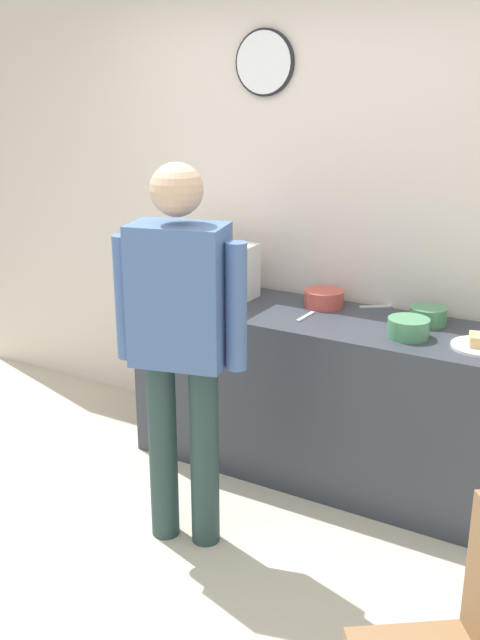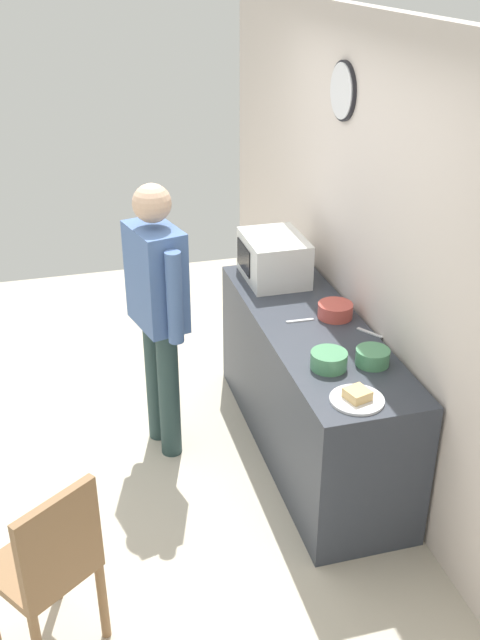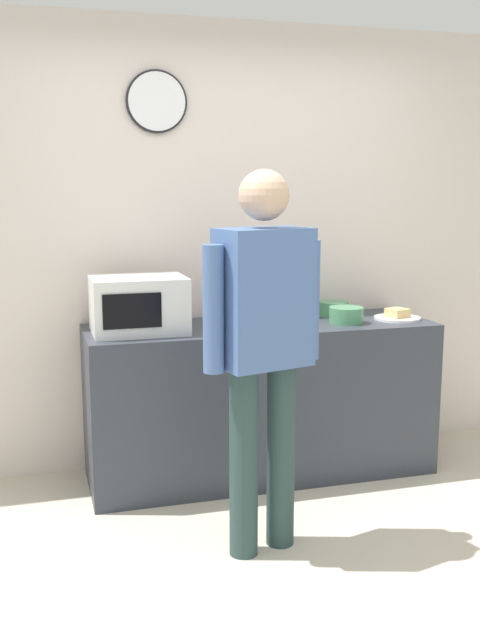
{
  "view_description": "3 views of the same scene",
  "coord_description": "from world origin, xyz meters",
  "px_view_note": "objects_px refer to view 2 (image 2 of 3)",
  "views": [
    {
      "loc": [
        1.64,
        -2.1,
        2.06
      ],
      "look_at": [
        0.01,
        0.71,
        0.98
      ],
      "focal_mm": 41.32,
      "sensor_mm": 36.0,
      "label": 1
    },
    {
      "loc": [
        3.78,
        -0.2,
        2.9
      ],
      "look_at": [
        0.02,
        0.82,
        0.89
      ],
      "focal_mm": 40.98,
      "sensor_mm": 36.0,
      "label": 2
    },
    {
      "loc": [
        -1.05,
        -2.68,
        1.67
      ],
      "look_at": [
        -0.07,
        0.73,
        1.02
      ],
      "focal_mm": 41.11,
      "sensor_mm": 36.0,
      "label": 3
    }
  ],
  "objects_px": {
    "microwave": "(274,258)",
    "person_standing": "(158,302)",
    "cereal_bowl": "(329,360)",
    "wooden_chair": "(49,565)",
    "mixing_bowl": "(335,310)",
    "salad_bowl": "(373,357)",
    "fork_utensil": "(370,333)",
    "sandwich_plate": "(357,398)",
    "spoon_utensil": "(300,321)"
  },
  "relations": [
    {
      "from": "microwave",
      "to": "person_standing",
      "type": "relative_size",
      "value": 0.29
    },
    {
      "from": "cereal_bowl",
      "to": "wooden_chair",
      "type": "distance_m",
      "value": 1.7
    },
    {
      "from": "microwave",
      "to": "mixing_bowl",
      "type": "bearing_deg",
      "value": 16.57
    },
    {
      "from": "salad_bowl",
      "to": "wooden_chair",
      "type": "height_order",
      "value": "salad_bowl"
    },
    {
      "from": "salad_bowl",
      "to": "fork_utensil",
      "type": "xyz_separation_m",
      "value": [
        -0.32,
        0.13,
        -0.04
      ]
    },
    {
      "from": "fork_utensil",
      "to": "person_standing",
      "type": "height_order",
      "value": "person_standing"
    },
    {
      "from": "wooden_chair",
      "to": "sandwich_plate",
      "type": "bearing_deg",
      "value": 101.97
    },
    {
      "from": "mixing_bowl",
      "to": "fork_utensil",
      "type": "xyz_separation_m",
      "value": [
        0.25,
        0.12,
        -0.04
      ]
    },
    {
      "from": "sandwich_plate",
      "to": "mixing_bowl",
      "type": "distance_m",
      "value": 0.91
    },
    {
      "from": "cereal_bowl",
      "to": "person_standing",
      "type": "bearing_deg",
      "value": -133.86
    },
    {
      "from": "salad_bowl",
      "to": "spoon_utensil",
      "type": "height_order",
      "value": "salad_bowl"
    },
    {
      "from": "sandwich_plate",
      "to": "spoon_utensil",
      "type": "relative_size",
      "value": 1.6
    },
    {
      "from": "microwave",
      "to": "spoon_utensil",
      "type": "xyz_separation_m",
      "value": [
        0.64,
        -0.03,
        -0.15
      ]
    },
    {
      "from": "salad_bowl",
      "to": "wooden_chair",
      "type": "relative_size",
      "value": 0.2
    },
    {
      "from": "microwave",
      "to": "wooden_chair",
      "type": "height_order",
      "value": "microwave"
    },
    {
      "from": "mixing_bowl",
      "to": "spoon_utensil",
      "type": "xyz_separation_m",
      "value": [
        -0.0,
        -0.22,
        -0.04
      ]
    },
    {
      "from": "microwave",
      "to": "cereal_bowl",
      "type": "bearing_deg",
      "value": -3.11
    },
    {
      "from": "fork_utensil",
      "to": "spoon_utensil",
      "type": "bearing_deg",
      "value": -126.28
    },
    {
      "from": "salad_bowl",
      "to": "person_standing",
      "type": "xyz_separation_m",
      "value": [
        -0.78,
        -1.03,
        0.09
      ]
    },
    {
      "from": "microwave",
      "to": "person_standing",
      "type": "bearing_deg",
      "value": -63.34
    },
    {
      "from": "microwave",
      "to": "salad_bowl",
      "type": "height_order",
      "value": "microwave"
    },
    {
      "from": "mixing_bowl",
      "to": "microwave",
      "type": "bearing_deg",
      "value": -163.43
    },
    {
      "from": "fork_utensil",
      "to": "wooden_chair",
      "type": "height_order",
      "value": "wooden_chair"
    },
    {
      "from": "sandwich_plate",
      "to": "mixing_bowl",
      "type": "xyz_separation_m",
      "value": [
        -0.88,
        0.24,
        0.02
      ]
    },
    {
      "from": "person_standing",
      "to": "mixing_bowl",
      "type": "bearing_deg",
      "value": 78.55
    },
    {
      "from": "cereal_bowl",
      "to": "mixing_bowl",
      "type": "height_order",
      "value": "cereal_bowl"
    },
    {
      "from": "microwave",
      "to": "salad_bowl",
      "type": "distance_m",
      "value": 1.22
    },
    {
      "from": "sandwich_plate",
      "to": "spoon_utensil",
      "type": "distance_m",
      "value": 0.88
    },
    {
      "from": "microwave",
      "to": "mixing_bowl",
      "type": "xyz_separation_m",
      "value": [
        0.64,
        0.19,
        -0.11
      ]
    },
    {
      "from": "cereal_bowl",
      "to": "wooden_chair",
      "type": "bearing_deg",
      "value": -66.43
    },
    {
      "from": "fork_utensil",
      "to": "spoon_utensil",
      "type": "distance_m",
      "value": 0.42
    },
    {
      "from": "person_standing",
      "to": "salad_bowl",
      "type": "bearing_deg",
      "value": 52.79
    },
    {
      "from": "salad_bowl",
      "to": "spoon_utensil",
      "type": "bearing_deg",
      "value": -159.9
    },
    {
      "from": "sandwich_plate",
      "to": "spoon_utensil",
      "type": "height_order",
      "value": "sandwich_plate"
    },
    {
      "from": "cereal_bowl",
      "to": "fork_utensil",
      "type": "xyz_separation_m",
      "value": [
        -0.3,
        0.37,
        -0.04
      ]
    },
    {
      "from": "mixing_bowl",
      "to": "fork_utensil",
      "type": "distance_m",
      "value": 0.28
    },
    {
      "from": "wooden_chair",
      "to": "spoon_utensil",
      "type": "bearing_deg",
      "value": 128.0
    },
    {
      "from": "salad_bowl",
      "to": "mixing_bowl",
      "type": "bearing_deg",
      "value": 178.62
    },
    {
      "from": "mixing_bowl",
      "to": "person_standing",
      "type": "xyz_separation_m",
      "value": [
        -0.21,
        -1.04,
        0.09
      ]
    },
    {
      "from": "fork_utensil",
      "to": "wooden_chair",
      "type": "xyz_separation_m",
      "value": [
        0.96,
        -1.89,
        -0.37
      ]
    },
    {
      "from": "microwave",
      "to": "spoon_utensil",
      "type": "bearing_deg",
      "value": -2.96
    },
    {
      "from": "sandwich_plate",
      "to": "person_standing",
      "type": "bearing_deg",
      "value": -143.59
    },
    {
      "from": "person_standing",
      "to": "wooden_chair",
      "type": "bearing_deg",
      "value": -27.23
    },
    {
      "from": "microwave",
      "to": "cereal_bowl",
      "type": "distance_m",
      "value": 1.19
    },
    {
      "from": "microwave",
      "to": "salad_bowl",
      "type": "relative_size",
      "value": 2.73
    },
    {
      "from": "salad_bowl",
      "to": "sandwich_plate",
      "type": "bearing_deg",
      "value": -35.33
    },
    {
      "from": "microwave",
      "to": "mixing_bowl",
      "type": "height_order",
      "value": "microwave"
    },
    {
      "from": "sandwich_plate",
      "to": "salad_bowl",
      "type": "xyz_separation_m",
      "value": [
        -0.31,
        0.22,
        0.02
      ]
    },
    {
      "from": "wooden_chair",
      "to": "microwave",
      "type": "bearing_deg",
      "value": 139.42
    },
    {
      "from": "microwave",
      "to": "spoon_utensil",
      "type": "relative_size",
      "value": 2.94
    }
  ]
}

